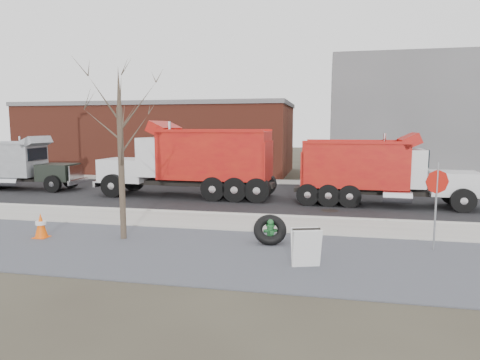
% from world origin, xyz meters
% --- Properties ---
extents(ground, '(120.00, 120.00, 0.00)m').
position_xyz_m(ground, '(0.00, 0.00, 0.00)').
color(ground, '#383328').
rests_on(ground, ground).
extents(gravel_verge, '(60.00, 5.00, 0.03)m').
position_xyz_m(gravel_verge, '(0.00, -3.50, 0.01)').
color(gravel_verge, slate).
rests_on(gravel_verge, ground).
extents(sidewalk, '(60.00, 2.50, 0.06)m').
position_xyz_m(sidewalk, '(0.00, 0.25, 0.03)').
color(sidewalk, '#9E9B93').
rests_on(sidewalk, ground).
extents(curb, '(60.00, 0.15, 0.11)m').
position_xyz_m(curb, '(0.00, 1.55, 0.06)').
color(curb, '#9E9B93').
rests_on(curb, ground).
extents(road, '(60.00, 9.40, 0.02)m').
position_xyz_m(road, '(0.00, 6.30, 0.01)').
color(road, black).
rests_on(road, ground).
extents(far_sidewalk, '(60.00, 2.00, 0.06)m').
position_xyz_m(far_sidewalk, '(0.00, 12.00, 0.03)').
color(far_sidewalk, '#9E9B93').
rests_on(far_sidewalk, ground).
extents(building_grey, '(12.00, 10.00, 8.00)m').
position_xyz_m(building_grey, '(9.00, 18.00, 4.00)').
color(building_grey, slate).
rests_on(building_grey, ground).
extents(building_brick, '(20.20, 8.20, 5.30)m').
position_xyz_m(building_brick, '(-10.00, 17.00, 2.65)').
color(building_brick, maroon).
rests_on(building_brick, ground).
extents(bare_tree, '(3.20, 3.20, 5.20)m').
position_xyz_m(bare_tree, '(-3.20, -2.60, 3.30)').
color(bare_tree, '#382D23').
rests_on(bare_tree, ground).
extents(fire_hydrant, '(0.41, 0.41, 0.74)m').
position_xyz_m(fire_hydrant, '(1.27, -2.12, 0.34)').
color(fire_hydrant, '#256133').
rests_on(fire_hydrant, ground).
extents(truck_tire, '(1.10, 0.97, 0.93)m').
position_xyz_m(truck_tire, '(1.27, -2.23, 0.43)').
color(truck_tire, black).
rests_on(truck_tire, ground).
extents(stop_sign, '(0.65, 0.22, 2.47)m').
position_xyz_m(stop_sign, '(5.82, -2.01, 1.70)').
color(stop_sign, gray).
rests_on(stop_sign, ground).
extents(sandwich_board, '(0.79, 0.63, 0.96)m').
position_xyz_m(sandwich_board, '(2.42, -4.18, 0.51)').
color(sandwich_board, silver).
rests_on(sandwich_board, ground).
extents(traffic_cone_far, '(0.41, 0.41, 0.79)m').
position_xyz_m(traffic_cone_far, '(-5.74, -3.02, 0.40)').
color(traffic_cone_far, '#F95707').
rests_on(traffic_cone_far, ground).
extents(dump_truck_red_a, '(7.80, 2.47, 3.14)m').
position_xyz_m(dump_truck_red_a, '(4.97, 4.99, 1.60)').
color(dump_truck_red_a, black).
rests_on(dump_truck_red_a, ground).
extents(dump_truck_red_b, '(8.73, 2.65, 3.67)m').
position_xyz_m(dump_truck_red_b, '(-3.60, 5.58, 1.87)').
color(dump_truck_red_b, black).
rests_on(dump_truck_red_b, ground).
extents(dump_truck_grey, '(6.45, 2.26, 2.90)m').
position_xyz_m(dump_truck_grey, '(-14.01, 6.08, 1.48)').
color(dump_truck_grey, black).
rests_on(dump_truck_grey, ground).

